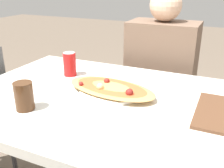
% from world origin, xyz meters
% --- Properties ---
extents(dining_table, '(1.37, 0.89, 0.78)m').
position_xyz_m(dining_table, '(0.00, 0.00, 0.71)').
color(dining_table, silver).
rests_on(dining_table, ground_plane).
extents(chair_far_seated, '(0.40, 0.40, 0.91)m').
position_xyz_m(chair_far_seated, '(0.03, 0.78, 0.51)').
color(chair_far_seated, '#4C4C4C').
rests_on(chair_far_seated, ground_plane).
extents(person_seated, '(0.43, 0.28, 1.21)m').
position_xyz_m(person_seated, '(0.03, 0.66, 0.71)').
color(person_seated, '#2D2D38').
rests_on(person_seated, ground_plane).
extents(pizza_main, '(0.46, 0.28, 0.06)m').
position_xyz_m(pizza_main, '(-0.05, 0.05, 0.80)').
color(pizza_main, white).
rests_on(pizza_main, dining_table).
extents(soda_can, '(0.07, 0.07, 0.12)m').
position_xyz_m(soda_can, '(-0.34, 0.17, 0.84)').
color(soda_can, red).
rests_on(soda_can, dining_table).
extents(drink_glass, '(0.07, 0.07, 0.11)m').
position_xyz_m(drink_glass, '(-0.29, -0.23, 0.83)').
color(drink_glass, '#4C2D19').
rests_on(drink_glass, dining_table).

